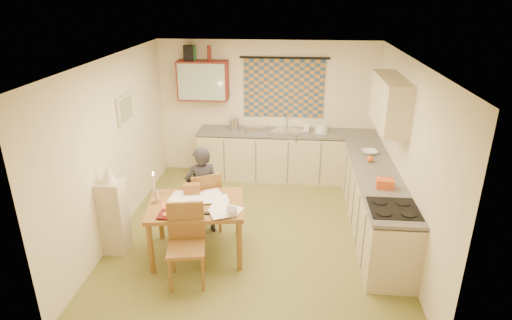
# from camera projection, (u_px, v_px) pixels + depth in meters

# --- Properties ---
(floor) EXTENTS (4.00, 4.50, 0.02)m
(floor) POSITION_uv_depth(u_px,v_px,m) (257.00, 231.00, 6.34)
(floor) COLOR olive
(floor) RESTS_ON ground
(ceiling) EXTENTS (4.00, 4.50, 0.02)m
(ceiling) POSITION_uv_depth(u_px,v_px,m) (257.00, 59.00, 5.40)
(ceiling) COLOR white
(ceiling) RESTS_ON floor
(wall_back) EXTENTS (4.00, 0.02, 2.50)m
(wall_back) POSITION_uv_depth(u_px,v_px,m) (267.00, 109.00, 7.96)
(wall_back) COLOR #F7EAC5
(wall_back) RESTS_ON floor
(wall_front) EXTENTS (4.00, 0.02, 2.50)m
(wall_front) POSITION_uv_depth(u_px,v_px,m) (235.00, 242.00, 3.78)
(wall_front) COLOR #F7EAC5
(wall_front) RESTS_ON floor
(wall_left) EXTENTS (0.02, 4.50, 2.50)m
(wall_left) POSITION_uv_depth(u_px,v_px,m) (115.00, 147.00, 6.04)
(wall_left) COLOR #F7EAC5
(wall_left) RESTS_ON floor
(wall_right) EXTENTS (0.02, 4.50, 2.50)m
(wall_right) POSITION_uv_depth(u_px,v_px,m) (406.00, 156.00, 5.71)
(wall_right) COLOR #F7EAC5
(wall_right) RESTS_ON floor
(window_blind) EXTENTS (1.45, 0.03, 1.05)m
(window_blind) POSITION_uv_depth(u_px,v_px,m) (284.00, 88.00, 7.75)
(window_blind) COLOR navy
(window_blind) RESTS_ON wall_back
(curtain_rod) EXTENTS (1.60, 0.04, 0.04)m
(curtain_rod) POSITION_uv_depth(u_px,v_px,m) (285.00, 58.00, 7.53)
(curtain_rod) COLOR black
(curtain_rod) RESTS_ON wall_back
(wall_cabinet) EXTENTS (0.90, 0.34, 0.70)m
(wall_cabinet) POSITION_uv_depth(u_px,v_px,m) (203.00, 80.00, 7.68)
(wall_cabinet) COLOR maroon
(wall_cabinet) RESTS_ON wall_back
(wall_cabinet_glass) EXTENTS (0.84, 0.02, 0.64)m
(wall_cabinet_glass) POSITION_uv_depth(u_px,v_px,m) (201.00, 82.00, 7.53)
(wall_cabinet_glass) COLOR #99B2A5
(wall_cabinet_glass) RESTS_ON wall_back
(upper_cabinet_right) EXTENTS (0.34, 1.30, 0.70)m
(upper_cabinet_right) POSITION_uv_depth(u_px,v_px,m) (390.00, 102.00, 6.01)
(upper_cabinet_right) COLOR tan
(upper_cabinet_right) RESTS_ON wall_right
(framed_print) EXTENTS (0.04, 0.50, 0.40)m
(framed_print) POSITION_uv_depth(u_px,v_px,m) (125.00, 109.00, 6.24)
(framed_print) COLOR beige
(framed_print) RESTS_ON wall_left
(print_canvas) EXTENTS (0.01, 0.42, 0.32)m
(print_canvas) POSITION_uv_depth(u_px,v_px,m) (126.00, 109.00, 6.23)
(print_canvas) COLOR #B8B5A2
(print_canvas) RESTS_ON wall_left
(counter_back) EXTENTS (3.30, 0.62, 0.92)m
(counter_back) POSITION_uv_depth(u_px,v_px,m) (288.00, 155.00, 7.94)
(counter_back) COLOR tan
(counter_back) RESTS_ON floor
(counter_right) EXTENTS (0.62, 2.95, 0.92)m
(counter_right) POSITION_uv_depth(u_px,v_px,m) (374.00, 203.00, 6.19)
(counter_right) COLOR tan
(counter_right) RESTS_ON floor
(stove) EXTENTS (0.60, 0.60, 0.93)m
(stove) POSITION_uv_depth(u_px,v_px,m) (389.00, 242.00, 5.21)
(stove) COLOR white
(stove) RESTS_ON floor
(sink) EXTENTS (0.68, 0.63, 0.10)m
(sink) POSITION_uv_depth(u_px,v_px,m) (288.00, 134.00, 7.78)
(sink) COLOR silver
(sink) RESTS_ON counter_back
(tap) EXTENTS (0.04, 0.04, 0.28)m
(tap) POSITION_uv_depth(u_px,v_px,m) (287.00, 121.00, 7.88)
(tap) COLOR silver
(tap) RESTS_ON counter_back
(dish_rack) EXTENTS (0.42, 0.38, 0.06)m
(dish_rack) POSITION_uv_depth(u_px,v_px,m) (256.00, 129.00, 7.80)
(dish_rack) COLOR silver
(dish_rack) RESTS_ON counter_back
(kettle) EXTENTS (0.24, 0.24, 0.24)m
(kettle) POSITION_uv_depth(u_px,v_px,m) (234.00, 124.00, 7.80)
(kettle) COLOR silver
(kettle) RESTS_ON counter_back
(mixing_bowl) EXTENTS (0.31, 0.31, 0.16)m
(mixing_bowl) POSITION_uv_depth(u_px,v_px,m) (321.00, 128.00, 7.69)
(mixing_bowl) COLOR white
(mixing_bowl) RESTS_ON counter_back
(soap_bottle) EXTENTS (0.12, 0.12, 0.20)m
(soap_bottle) POSITION_uv_depth(u_px,v_px,m) (307.00, 126.00, 7.75)
(soap_bottle) COLOR white
(soap_bottle) RESTS_ON counter_back
(bowl) EXTENTS (0.31, 0.31, 0.06)m
(bowl) POSITION_uv_depth(u_px,v_px,m) (370.00, 152.00, 6.70)
(bowl) COLOR white
(bowl) RESTS_ON counter_right
(orange_bag) EXTENTS (0.24, 0.18, 0.12)m
(orange_bag) POSITION_uv_depth(u_px,v_px,m) (385.00, 184.00, 5.55)
(orange_bag) COLOR #DC581F
(orange_bag) RESTS_ON counter_right
(fruit_orange) EXTENTS (0.10, 0.10, 0.10)m
(fruit_orange) POSITION_uv_depth(u_px,v_px,m) (370.00, 159.00, 6.37)
(fruit_orange) COLOR #DC581F
(fruit_orange) RESTS_ON counter_right
(speaker) EXTENTS (0.22, 0.24, 0.26)m
(speaker) POSITION_uv_depth(u_px,v_px,m) (188.00, 53.00, 7.52)
(speaker) COLOR black
(speaker) RESTS_ON wall_cabinet
(bottle_green) EXTENTS (0.08, 0.08, 0.26)m
(bottle_green) POSITION_uv_depth(u_px,v_px,m) (194.00, 53.00, 7.52)
(bottle_green) COLOR #195926
(bottle_green) RESTS_ON wall_cabinet
(bottle_brown) EXTENTS (0.08, 0.08, 0.26)m
(bottle_brown) POSITION_uv_depth(u_px,v_px,m) (209.00, 53.00, 7.49)
(bottle_brown) COLOR maroon
(bottle_brown) RESTS_ON wall_cabinet
(dining_table) EXTENTS (1.34, 1.09, 0.75)m
(dining_table) POSITION_uv_depth(u_px,v_px,m) (197.00, 228.00, 5.66)
(dining_table) COLOR brown
(dining_table) RESTS_ON floor
(chair_far) EXTENTS (0.57, 0.57, 0.94)m
(chair_far) POSITION_uv_depth(u_px,v_px,m) (205.00, 212.00, 6.27)
(chair_far) COLOR brown
(chair_far) RESTS_ON floor
(chair_near) EXTENTS (0.51, 0.51, 0.98)m
(chair_near) POSITION_uv_depth(u_px,v_px,m) (187.00, 259.00, 5.14)
(chair_near) COLOR brown
(chair_near) RESTS_ON floor
(person) EXTENTS (0.71, 0.67, 1.33)m
(person) POSITION_uv_depth(u_px,v_px,m) (202.00, 191.00, 6.07)
(person) COLOR black
(person) RESTS_ON floor
(shelf_stand) EXTENTS (0.32, 0.30, 1.03)m
(shelf_stand) POSITION_uv_depth(u_px,v_px,m) (114.00, 217.00, 5.66)
(shelf_stand) COLOR tan
(shelf_stand) RESTS_ON floor
(lampshade) EXTENTS (0.20, 0.20, 0.22)m
(lampshade) POSITION_uv_depth(u_px,v_px,m) (108.00, 174.00, 5.43)
(lampshade) COLOR beige
(lampshade) RESTS_ON shelf_stand
(letter_rack) EXTENTS (0.24, 0.14, 0.16)m
(letter_rack) POSITION_uv_depth(u_px,v_px,m) (192.00, 189.00, 5.73)
(letter_rack) COLOR brown
(letter_rack) RESTS_ON dining_table
(mug) EXTENTS (0.20, 0.20, 0.11)m
(mug) POSITION_uv_depth(u_px,v_px,m) (232.00, 212.00, 5.20)
(mug) COLOR white
(mug) RESTS_ON dining_table
(magazine) EXTENTS (0.19, 0.25, 0.02)m
(magazine) POSITION_uv_depth(u_px,v_px,m) (159.00, 214.00, 5.24)
(magazine) COLOR maroon
(magazine) RESTS_ON dining_table
(book) EXTENTS (0.29, 0.34, 0.02)m
(book) POSITION_uv_depth(u_px,v_px,m) (161.00, 208.00, 5.39)
(book) COLOR #DC581F
(book) RESTS_ON dining_table
(orange_box) EXTENTS (0.14, 0.12, 0.04)m
(orange_box) POSITION_uv_depth(u_px,v_px,m) (168.00, 215.00, 5.20)
(orange_box) COLOR #DC581F
(orange_box) RESTS_ON dining_table
(eyeglasses) EXTENTS (0.13, 0.05, 0.02)m
(eyeglasses) POSITION_uv_depth(u_px,v_px,m) (208.00, 214.00, 5.26)
(eyeglasses) COLOR black
(eyeglasses) RESTS_ON dining_table
(candle_holder) EXTENTS (0.08, 0.08, 0.18)m
(candle_holder) POSITION_uv_depth(u_px,v_px,m) (156.00, 196.00, 5.53)
(candle_holder) COLOR silver
(candle_holder) RESTS_ON dining_table
(candle) EXTENTS (0.03, 0.03, 0.22)m
(candle) POSITION_uv_depth(u_px,v_px,m) (154.00, 183.00, 5.42)
(candle) COLOR white
(candle) RESTS_ON dining_table
(candle_flame) EXTENTS (0.02, 0.02, 0.02)m
(candle_flame) POSITION_uv_depth(u_px,v_px,m) (153.00, 173.00, 5.41)
(candle_flame) COLOR #FFCC66
(candle_flame) RESTS_ON dining_table
(papers) EXTENTS (1.08, 0.90, 0.02)m
(papers) POSITION_uv_depth(u_px,v_px,m) (200.00, 202.00, 5.53)
(papers) COLOR white
(papers) RESTS_ON dining_table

